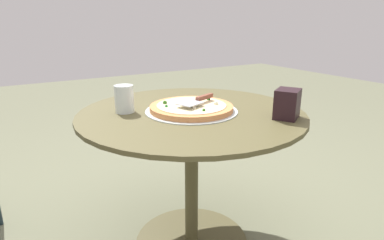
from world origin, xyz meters
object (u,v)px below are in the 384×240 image
Objects in this scene: patio_table at (191,150)px; napkin_dispenser at (287,104)px; pizza_server at (198,100)px; drinking_cup at (124,99)px; pizza_on_tray at (192,108)px.

napkin_dispenser is (-0.28, 0.29, 0.25)m from patio_table.
napkin_dispenser is (-0.25, 0.28, 0.01)m from pizza_server.
pizza_server is 1.80× the size of drinking_cup.
drinking_cup is (0.29, -0.14, 0.01)m from pizza_server.
pizza_on_tray is 3.43× the size of drinking_cup.
patio_table is 2.44× the size of pizza_on_tray.
pizza_on_tray reaches higher than patio_table.
pizza_server is (-0.03, 0.01, 0.04)m from pizza_on_tray.
pizza_server is (-0.03, 0.01, 0.24)m from patio_table.
drinking_cup is (0.26, -0.13, 0.25)m from patio_table.
napkin_dispenser is (-0.54, 0.42, 0.00)m from drinking_cup.
napkin_dispenser reaches higher than pizza_on_tray.
drinking_cup reaches higher than patio_table.
pizza_server is at bearing 163.27° from pizza_on_tray.
drinking_cup reaches higher than pizza_on_tray.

